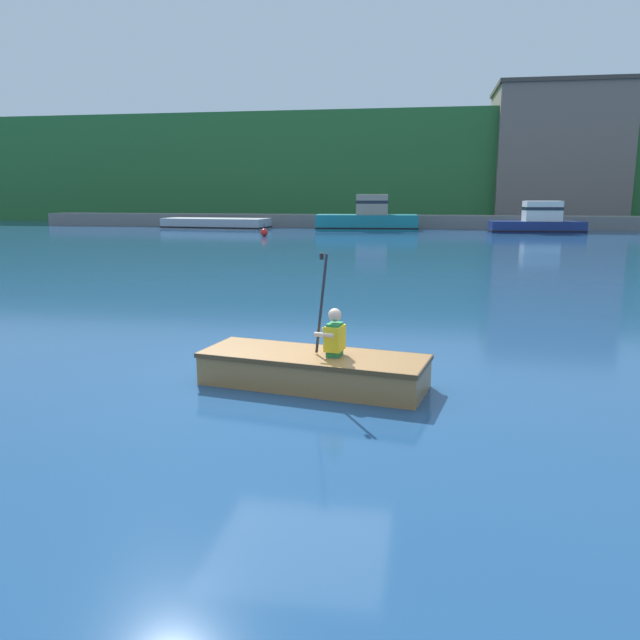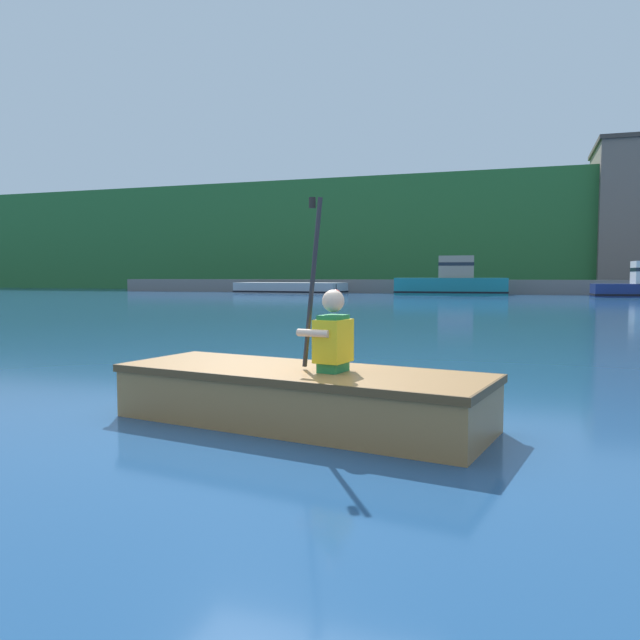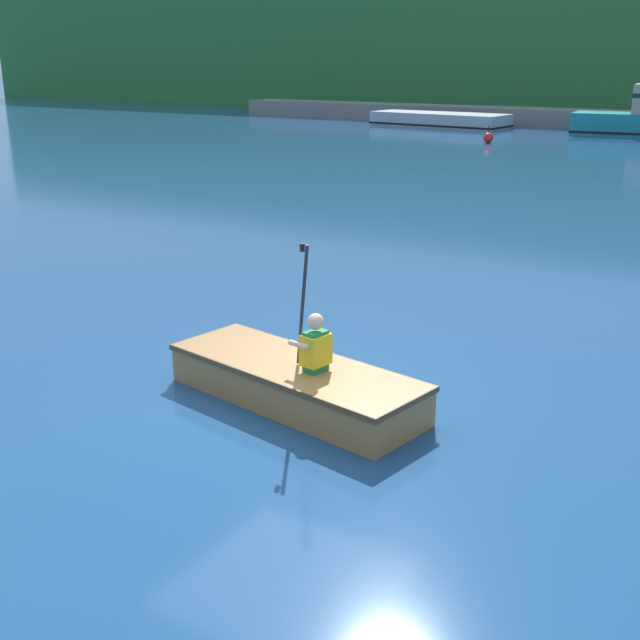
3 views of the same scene
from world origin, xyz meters
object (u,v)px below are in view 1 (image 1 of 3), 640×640
Objects in this scene: rowboat_foreground at (310,367)px; person_paddler at (334,334)px; moored_boat_dock_west_inner at (216,224)px; moored_boat_dock_center_near at (538,222)px; moored_boat_dock_west_end at (368,218)px; channel_buoy at (264,232)px.

rowboat_foreground is 2.37× the size of person_paddler.
rowboat_foreground is at bearing -68.90° from moored_boat_dock_west_inner.
moored_boat_dock_west_inner is 21.39m from moored_boat_dock_center_near.
channel_buoy is (-5.32, -6.72, -0.57)m from moored_boat_dock_west_end.
person_paddler reaches higher than channel_buoy.
moored_boat_dock_center_near reaches higher than moored_boat_dock_west_inner.
moored_boat_dock_center_near is 34.23m from person_paddler.
rowboat_foreground is at bearing -103.76° from moored_boat_dock_center_near.
person_paddler is (0.32, -0.06, 0.47)m from rowboat_foreground.
moored_boat_dock_west_end reaches higher than person_paddler.
moored_boat_dock_west_inner is 10.49× the size of channel_buoy.
moored_boat_dock_west_end reaches higher than rowboat_foreground.
moored_boat_dock_center_near is (21.36, -0.97, 0.37)m from moored_boat_dock_west_inner.
moored_boat_dock_center_near is 1.87× the size of rowboat_foreground.
moored_boat_dock_west_end is 0.91× the size of moored_boat_dock_west_inner.
rowboat_foreground is 4.34× the size of channel_buoy.
moored_boat_dock_west_end is 34.19m from person_paddler.
moored_boat_dock_west_end is 10.76m from moored_boat_dock_center_near.
moored_boat_dock_center_near reaches higher than person_paddler.
moored_boat_dock_west_end is at bearing -1.25° from moored_boat_dock_west_inner.
moored_boat_dock_center_near reaches higher than rowboat_foreground.
moored_boat_dock_west_inner is (-10.63, 0.23, -0.47)m from moored_boat_dock_west_end.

